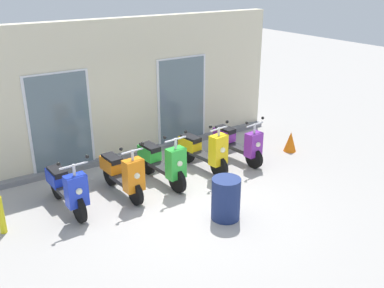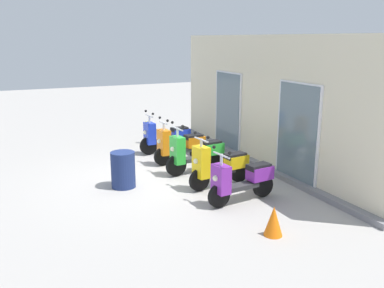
% 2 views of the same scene
% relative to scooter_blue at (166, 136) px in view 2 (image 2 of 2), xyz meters
% --- Properties ---
extents(ground_plane, '(40.00, 40.00, 0.00)m').
position_rel_scooter_blue_xyz_m(ground_plane, '(2.11, -1.10, -0.48)').
color(ground_plane, '#A8A39E').
extents(storefront_facade, '(8.48, 0.50, 3.31)m').
position_rel_scooter_blue_xyz_m(storefront_facade, '(2.11, 1.90, 1.12)').
color(storefront_facade, beige).
rests_on(storefront_facade, ground_plane).
extents(scooter_blue, '(0.60, 1.63, 1.25)m').
position_rel_scooter_blue_xyz_m(scooter_blue, '(0.00, 0.00, 0.00)').
color(scooter_blue, black).
rests_on(scooter_blue, ground_plane).
extents(scooter_orange, '(0.53, 1.53, 1.26)m').
position_rel_scooter_blue_xyz_m(scooter_orange, '(1.13, -0.05, 0.01)').
color(scooter_orange, black).
rests_on(scooter_orange, ground_plane).
extents(scooter_green, '(0.58, 1.65, 1.30)m').
position_rel_scooter_blue_xyz_m(scooter_green, '(2.07, -0.02, 0.03)').
color(scooter_green, black).
rests_on(scooter_green, ground_plane).
extents(scooter_yellow, '(0.59, 1.59, 1.28)m').
position_rel_scooter_blue_xyz_m(scooter_yellow, '(3.19, 0.03, 0.03)').
color(scooter_yellow, black).
rests_on(scooter_yellow, ground_plane).
extents(scooter_purple, '(0.59, 1.58, 1.19)m').
position_rel_scooter_blue_xyz_m(scooter_purple, '(4.18, 0.02, -0.00)').
color(scooter_purple, black).
rests_on(scooter_purple, ground_plane).
extents(trash_bin, '(0.54, 0.54, 0.80)m').
position_rel_scooter_blue_xyz_m(trash_bin, '(2.33, -1.90, -0.07)').
color(trash_bin, navy).
rests_on(trash_bin, ground_plane).
extents(curb_bollard, '(0.12, 0.12, 0.70)m').
position_rel_scooter_blue_xyz_m(curb_bollard, '(-1.23, -0.14, -0.13)').
color(curb_bollard, yellow).
rests_on(curb_bollard, ground_plane).
extents(traffic_cone, '(0.32, 0.32, 0.52)m').
position_rel_scooter_blue_xyz_m(traffic_cone, '(5.68, -0.25, -0.22)').
color(traffic_cone, orange).
rests_on(traffic_cone, ground_plane).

